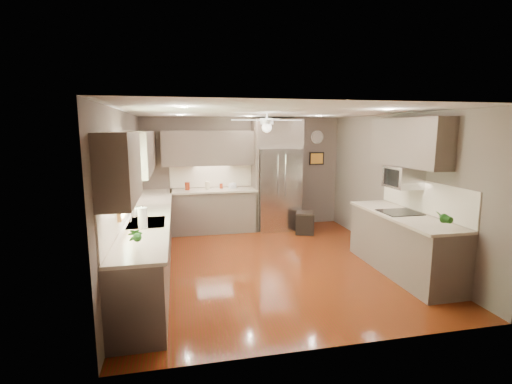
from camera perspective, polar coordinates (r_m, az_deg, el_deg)
name	(u,v)px	position (r m, az deg, el deg)	size (l,w,h in m)	color
floor	(270,263)	(6.37, 2.22, -10.89)	(5.00, 5.00, 0.00)	#4F290A
ceiling	(271,112)	(5.97, 2.38, 12.21)	(5.00, 5.00, 0.00)	white
wall_back	(244,173)	(8.46, -1.91, 2.97)	(4.50, 4.50, 0.00)	brown
wall_front	(334,231)	(3.73, 11.93, -5.85)	(4.50, 4.50, 0.00)	brown
wall_left	(126,195)	(5.91, -19.36, -0.48)	(5.00, 5.00, 0.00)	brown
wall_right	(395,186)	(6.95, 20.58, 0.89)	(5.00, 5.00, 0.00)	brown
canister_a	(187,186)	(8.10, -10.52, 0.87)	(0.11, 0.11, 0.17)	maroon
canister_c	(208,185)	(8.13, -7.46, 1.05)	(0.10, 0.10, 0.17)	beige
canister_d	(221,186)	(8.18, -5.38, 0.93)	(0.07, 0.07, 0.11)	maroon
soap_bottle	(138,211)	(5.80, -17.69, -2.74)	(0.09, 0.09, 0.19)	white
potted_plant_left	(135,235)	(4.26, -18.19, -6.37)	(0.16, 0.11, 0.31)	#205919
potted_plant_right	(443,218)	(5.45, 26.83, -3.56)	(0.16, 0.13, 0.29)	#205919
bowl	(233,187)	(8.19, -3.61, 0.72)	(0.20, 0.20, 0.05)	beige
left_run	(150,240)	(6.19, -16.06, -7.14)	(0.65, 4.70, 1.45)	brown
back_run	(214,210)	(8.20, -6.51, -2.73)	(1.85, 0.65, 1.45)	brown
uppers	(220,150)	(6.54, -5.58, 6.43)	(4.50, 4.70, 0.95)	brown
window	(122,180)	(5.37, -19.87, 1.76)	(0.05, 1.12, 0.92)	#BFF2B2
sink	(147,225)	(5.46, -16.48, -4.82)	(0.50, 0.70, 0.32)	silver
refrigerator	(277,177)	(8.29, 3.28, 2.39)	(1.06, 0.75, 2.45)	silver
right_run	(403,242)	(6.28, 21.62, -7.21)	(0.70, 2.20, 1.45)	brown
microwave	(403,177)	(6.34, 21.66, 2.14)	(0.43, 0.55, 0.34)	silver
ceiling_fan	(267,123)	(6.25, 1.67, 10.55)	(1.18, 1.18, 0.32)	white
recessed_lights	(263,113)	(6.35, 1.10, 12.00)	(2.84, 3.14, 0.01)	white
wall_clock	(317,137)	(8.87, 9.39, 8.34)	(0.30, 0.03, 0.30)	white
framed_print	(317,158)	(8.89, 9.32, 5.11)	(0.36, 0.03, 0.30)	black
stool	(305,223)	(8.09, 7.55, -4.72)	(0.50, 0.50, 0.47)	black
paper_towel	(143,218)	(5.09, -17.04, -3.85)	(0.12, 0.12, 0.30)	white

